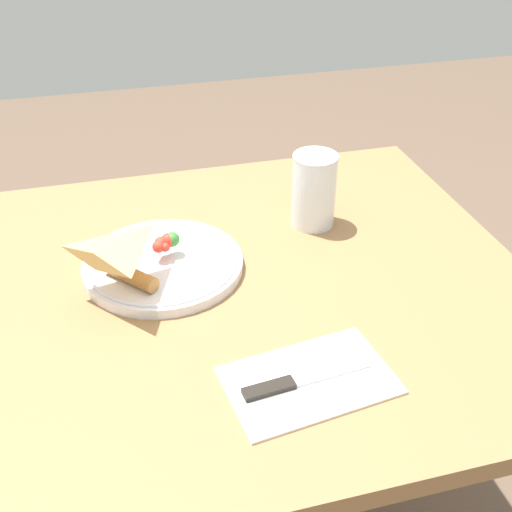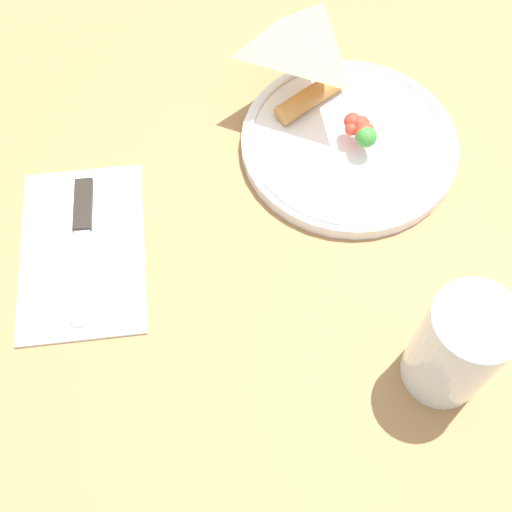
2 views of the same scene
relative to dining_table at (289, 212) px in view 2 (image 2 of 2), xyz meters
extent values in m
plane|color=brown|center=(0.00, 0.00, -0.62)|extent=(6.00, 6.00, 0.00)
cube|color=olive|center=(0.00, 0.00, 0.09)|extent=(1.06, 0.79, 0.03)
cube|color=#4C3823|center=(-0.48, -0.35, -0.27)|extent=(0.06, 0.06, 0.70)
cube|color=#4C3823|center=(-0.48, 0.35, -0.27)|extent=(0.06, 0.06, 0.70)
cylinder|color=white|center=(-0.02, 0.06, 0.12)|extent=(0.25, 0.25, 0.02)
torus|color=white|center=(-0.02, 0.06, 0.13)|extent=(0.23, 0.23, 0.01)
pyramid|color=#E0B266|center=(-0.02, 0.06, 0.13)|extent=(0.15, 0.15, 0.02)
cylinder|color=#B77A3D|center=(-0.07, 0.02, 0.14)|extent=(0.08, 0.09, 0.02)
sphere|color=red|center=(-0.01, 0.06, 0.15)|extent=(0.01, 0.01, 0.01)
sphere|color=red|center=(-0.02, 0.07, 0.15)|extent=(0.02, 0.02, 0.02)
sphere|color=red|center=(-0.02, 0.06, 0.15)|extent=(0.02, 0.02, 0.02)
sphere|color=#388433|center=(0.00, 0.08, 0.15)|extent=(0.02, 0.02, 0.02)
sphere|color=red|center=(-0.01, 0.08, 0.15)|extent=(0.02, 0.02, 0.02)
cylinder|color=white|center=(0.25, 0.14, 0.17)|extent=(0.07, 0.07, 0.13)
cylinder|color=white|center=(0.25, 0.14, 0.15)|extent=(0.07, 0.07, 0.09)
torus|color=white|center=(0.25, 0.14, 0.24)|extent=(0.08, 0.08, 0.00)
cube|color=white|center=(0.12, -0.23, 0.11)|extent=(0.22, 0.16, 0.00)
cube|color=black|center=(0.07, -0.23, 0.12)|extent=(0.07, 0.03, 0.01)
cube|color=silver|center=(0.15, -0.22, 0.11)|extent=(0.11, 0.03, 0.00)
ellipsoid|color=silver|center=(0.20, -0.22, 0.11)|extent=(0.02, 0.02, 0.00)
camera|label=1|loc=(-0.09, -0.76, 0.68)|focal=45.00mm
camera|label=2|loc=(0.45, -0.04, 0.70)|focal=45.00mm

